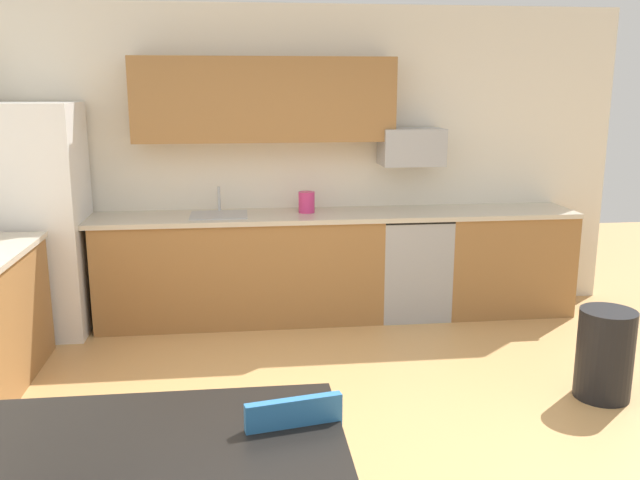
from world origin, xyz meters
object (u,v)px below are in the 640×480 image
at_px(microwave, 411,147).
at_px(kettle, 307,203).
at_px(oven_range, 411,264).
at_px(dining_table, 155,461).
at_px(refrigerator, 36,221).
at_px(trash_bin, 605,354).

height_order(microwave, kettle, microwave).
xyz_separation_m(oven_range, dining_table, (-1.83, -3.43, 0.22)).
distance_m(refrigerator, oven_range, 3.19).
bearing_deg(trash_bin, refrigerator, 156.59).
xyz_separation_m(refrigerator, trash_bin, (4.00, -1.73, -0.64)).
distance_m(dining_table, trash_bin, 3.15).
xyz_separation_m(dining_table, kettle, (0.90, 3.48, 0.34)).
height_order(refrigerator, trash_bin, refrigerator).
height_order(oven_range, kettle, kettle).
distance_m(refrigerator, dining_table, 3.61).
bearing_deg(trash_bin, dining_table, -148.86).
bearing_deg(kettle, trash_bin, -46.38).
relative_size(microwave, dining_table, 0.39).
bearing_deg(trash_bin, kettle, 133.62).
relative_size(microwave, kettle, 2.70).
relative_size(oven_range, dining_table, 0.65).
bearing_deg(oven_range, refrigerator, -178.55).
height_order(refrigerator, dining_table, refrigerator).
distance_m(oven_range, microwave, 1.04).
bearing_deg(microwave, refrigerator, -176.73).
height_order(trash_bin, kettle, kettle).
height_order(microwave, trash_bin, microwave).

